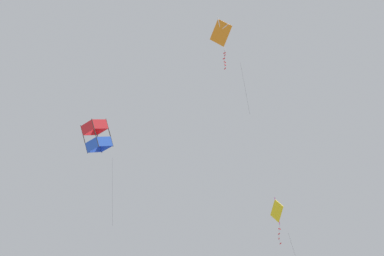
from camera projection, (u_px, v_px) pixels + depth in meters
kite_box_low_drifter at (97, 136)px, 51.17m from camera, size 2.96×2.21×8.73m
kite_diamond_upper_right at (277, 212)px, 43.16m from camera, size 1.57×2.25×7.23m
kite_diamond_near_left at (221, 33)px, 41.78m from camera, size 2.17×2.27×7.35m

